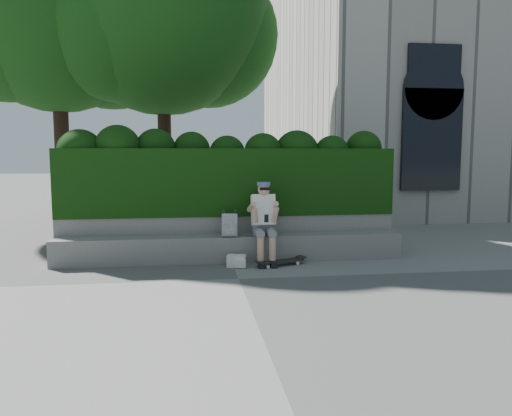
{
  "coord_description": "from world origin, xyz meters",
  "views": [
    {
      "loc": [
        -0.73,
        -7.25,
        1.88
      ],
      "look_at": [
        0.4,
        1.0,
        0.95
      ],
      "focal_mm": 35.0,
      "sensor_mm": 36.0,
      "label": 1
    }
  ],
  "objects": [
    {
      "name": "hedge",
      "position": [
        0.0,
        1.95,
        1.35
      ],
      "size": [
        6.0,
        1.0,
        1.2
      ],
      "primitive_type": "cube",
      "color": "black",
      "rests_on": "planter_wall"
    },
    {
      "name": "ground",
      "position": [
        0.0,
        0.0,
        0.0
      ],
      "size": [
        80.0,
        80.0,
        0.0
      ],
      "primitive_type": "plane",
      "color": "slate",
      "rests_on": "ground"
    },
    {
      "name": "backpack_ground",
      "position": [
        0.05,
        0.8,
        0.1
      ],
      "size": [
        0.34,
        0.28,
        0.19
      ],
      "primitive_type": "cube",
      "rotation": [
        0.0,
        0.0,
        -0.23
      ],
      "color": "silver",
      "rests_on": "ground"
    },
    {
      "name": "bench_ledge",
      "position": [
        0.0,
        1.25,
        0.23
      ],
      "size": [
        6.0,
        0.45,
        0.45
      ],
      "primitive_type": "cube",
      "color": "gray",
      "rests_on": "ground"
    },
    {
      "name": "tree_right",
      "position": [
        -3.91,
        6.18,
        5.35
      ],
      "size": [
        4.95,
        4.95,
        7.84
      ],
      "rotation": [
        0.0,
        0.0,
        0.11
      ],
      "color": "black",
      "rests_on": "ground"
    },
    {
      "name": "skateboard",
      "position": [
        0.78,
        0.78,
        0.07
      ],
      "size": [
        0.83,
        0.47,
        0.09
      ],
      "rotation": [
        0.0,
        0.0,
        0.35
      ],
      "color": "black",
      "rests_on": "ground"
    },
    {
      "name": "person",
      "position": [
        0.54,
        1.07,
        0.75
      ],
      "size": [
        0.4,
        0.76,
        1.38
      ],
      "color": "slate",
      "rests_on": "ground"
    },
    {
      "name": "tree_left",
      "position": [
        -1.3,
        5.76,
        5.44
      ],
      "size": [
        5.26,
        5.26,
        8.07
      ],
      "rotation": [
        0.0,
        0.0,
        0.38
      ],
      "color": "black",
      "rests_on": "ground"
    },
    {
      "name": "building",
      "position": [
        9.0,
        11.0,
        7.5
      ],
      "size": [
        12.0,
        12.0,
        15.0
      ],
      "primitive_type": "cube",
      "color": "gray",
      "rests_on": "ground"
    },
    {
      "name": "planter_wall",
      "position": [
        0.0,
        1.73,
        0.38
      ],
      "size": [
        6.0,
        0.5,
        0.75
      ],
      "primitive_type": "cube",
      "color": "gray",
      "rests_on": "ground"
    },
    {
      "name": "backpack_plaid",
      "position": [
        -0.03,
        1.15,
        0.64
      ],
      "size": [
        0.28,
        0.17,
        0.39
      ],
      "primitive_type": "cube",
      "rotation": [
        0.0,
        0.0,
        -0.12
      ],
      "color": "silver",
      "rests_on": "bench_ledge"
    }
  ]
}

